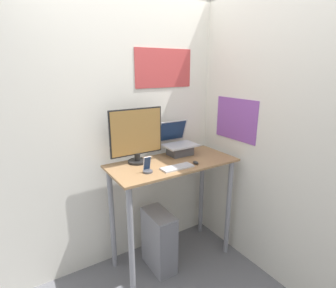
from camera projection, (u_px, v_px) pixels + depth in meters
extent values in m
plane|color=slate|center=(188.00, 275.00, 2.47)|extent=(12.00, 12.00, 0.00)
cube|color=silver|center=(154.00, 128.00, 2.61)|extent=(6.00, 0.05, 2.60)
cube|color=#BF3F3F|center=(164.00, 68.00, 2.48)|extent=(0.61, 0.01, 0.36)
cube|color=silver|center=(249.00, 132.00, 2.45)|extent=(0.05, 6.00, 2.60)
cube|color=purple|center=(236.00, 119.00, 2.52)|extent=(0.01, 0.51, 0.40)
cube|color=#936D47|center=(173.00, 163.00, 2.40)|extent=(1.18, 0.54, 0.02)
cylinder|color=gray|center=(131.00, 245.00, 2.10)|extent=(0.05, 0.05, 1.02)
cylinder|color=gray|center=(228.00, 208.00, 2.64)|extent=(0.05, 0.05, 1.02)
cylinder|color=gray|center=(112.00, 219.00, 2.45)|extent=(0.05, 0.05, 1.02)
cylinder|color=gray|center=(201.00, 192.00, 2.99)|extent=(0.05, 0.05, 1.02)
cube|color=#4C4C51|center=(180.00, 150.00, 2.58)|extent=(0.23, 0.16, 0.09)
cube|color=#B7B7BC|center=(180.00, 145.00, 2.57)|extent=(0.32, 0.22, 0.02)
cube|color=#B7B7BC|center=(172.00, 131.00, 2.66)|extent=(0.32, 0.08, 0.22)
cube|color=navy|center=(172.00, 131.00, 2.65)|extent=(0.29, 0.07, 0.19)
cylinder|color=black|center=(138.00, 161.00, 2.38)|extent=(0.17, 0.17, 0.02)
cylinder|color=black|center=(137.00, 157.00, 2.37)|extent=(0.05, 0.05, 0.07)
cube|color=black|center=(136.00, 132.00, 2.31)|extent=(0.50, 0.01, 0.42)
cube|color=olive|center=(137.00, 132.00, 2.30)|extent=(0.47, 0.01, 0.39)
cube|color=silver|center=(177.00, 167.00, 2.25)|extent=(0.29, 0.11, 0.01)
cube|color=#A8A8AD|center=(177.00, 166.00, 2.25)|extent=(0.27, 0.09, 0.00)
ellipsoid|color=#262626|center=(196.00, 163.00, 2.34)|extent=(0.04, 0.06, 0.03)
cylinder|color=#4C4C51|center=(148.00, 172.00, 2.15)|extent=(0.08, 0.08, 0.02)
cube|color=silver|center=(147.00, 163.00, 2.14)|extent=(0.06, 0.03, 0.12)
cube|color=navy|center=(147.00, 163.00, 2.14)|extent=(0.06, 0.03, 0.11)
cube|color=gray|center=(159.00, 240.00, 2.50)|extent=(0.20, 0.37, 0.59)
cube|color=slate|center=(170.00, 251.00, 2.34)|extent=(0.19, 0.01, 0.56)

